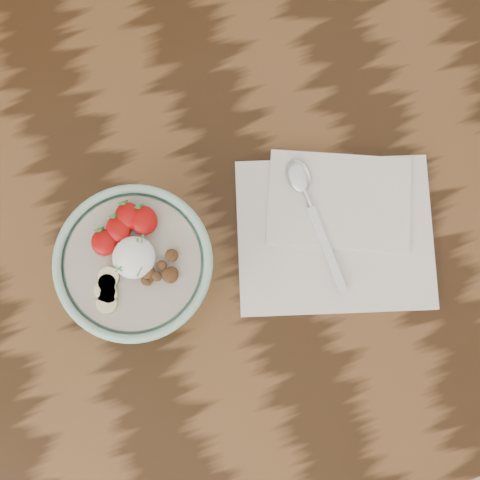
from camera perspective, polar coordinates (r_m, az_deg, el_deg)
name	(u,v)px	position (r cm, az deg, el deg)	size (l,w,h in cm)	color
table	(246,216)	(103.08, 0.47, 2.09)	(160.00, 90.00, 75.00)	black
breakfast_bowl	(137,266)	(86.64, -8.74, -2.22)	(19.72, 19.72, 13.10)	#93C5AA
napkin	(336,228)	(93.49, 8.17, 1.06)	(32.13, 28.70, 1.66)	white
spoon	(305,194)	(92.58, 5.61, 3.95)	(3.36, 19.61, 1.03)	silver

